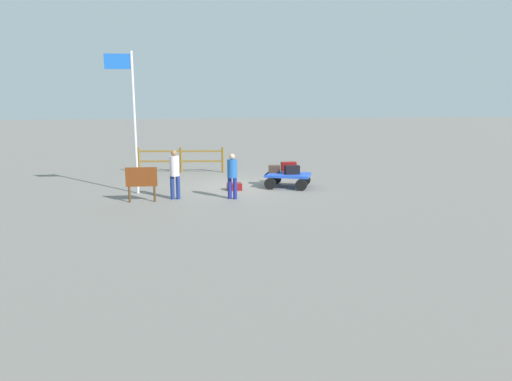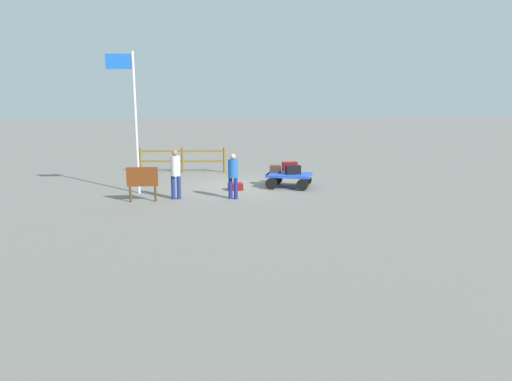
# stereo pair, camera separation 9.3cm
# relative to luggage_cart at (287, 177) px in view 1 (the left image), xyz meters

# --- Properties ---
(ground_plane) EXTENTS (120.00, 120.00, 0.00)m
(ground_plane) POSITION_rel_luggage_cart_xyz_m (2.02, -0.44, -0.41)
(ground_plane) COLOR slate
(luggage_cart) EXTENTS (2.01, 1.78, 0.55)m
(luggage_cart) POSITION_rel_luggage_cart_xyz_m (0.00, 0.00, 0.00)
(luggage_cart) COLOR blue
(luggage_cart) RESTS_ON ground
(suitcase_navy) EXTENTS (0.59, 0.34, 0.34)m
(suitcase_navy) POSITION_rel_luggage_cart_xyz_m (-0.16, 0.11, 0.31)
(suitcase_navy) COLOR black
(suitcase_navy) RESTS_ON luggage_cart
(suitcase_olive) EXTENTS (0.63, 0.35, 0.37)m
(suitcase_olive) POSITION_rel_luggage_cart_xyz_m (-0.18, -0.68, 0.32)
(suitcase_olive) COLOR maroon
(suitcase_olive) RESTS_ON luggage_cart
(suitcase_grey) EXTENTS (0.50, 0.43, 0.28)m
(suitcase_grey) POSITION_rel_luggage_cart_xyz_m (0.47, -0.37, 0.28)
(suitcase_grey) COLOR #3C2A1F
(suitcase_grey) RESTS_ON luggage_cart
(suitcase_maroon) EXTENTS (0.58, 0.42, 0.27)m
(suitcase_maroon) POSITION_rel_luggage_cart_xyz_m (2.14, 0.27, -0.28)
(suitcase_maroon) COLOR maroon
(suitcase_maroon) RESTS_ON ground
(worker_lead) EXTENTS (0.46, 0.46, 1.60)m
(worker_lead) POSITION_rel_luggage_cart_xyz_m (2.35, 1.84, 0.52)
(worker_lead) COLOR navy
(worker_lead) RESTS_ON ground
(worker_trailing) EXTENTS (0.34, 0.33, 1.73)m
(worker_trailing) POSITION_rel_luggage_cart_xyz_m (4.34, 1.62, 0.58)
(worker_trailing) COLOR navy
(worker_trailing) RESTS_ON ground
(flagpole) EXTENTS (1.00, 0.10, 5.13)m
(flagpole) POSITION_rel_luggage_cart_xyz_m (5.87, 0.40, 2.63)
(flagpole) COLOR silver
(flagpole) RESTS_ON ground
(signboard) EXTENTS (1.05, 0.10, 1.20)m
(signboard) POSITION_rel_luggage_cart_xyz_m (5.45, 1.93, 0.37)
(signboard) COLOR #4C3319
(signboard) RESTS_ON ground
(wooden_fence) EXTENTS (4.05, 0.59, 1.19)m
(wooden_fence) POSITION_rel_luggage_cart_xyz_m (4.25, -4.34, 0.27)
(wooden_fence) COLOR brown
(wooden_fence) RESTS_ON ground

